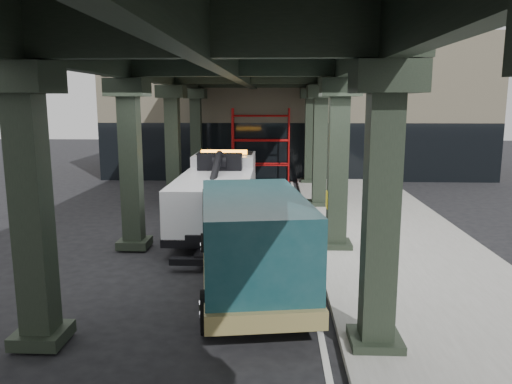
# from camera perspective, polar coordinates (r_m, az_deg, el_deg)

# --- Properties ---
(ground) EXTENTS (90.00, 90.00, 0.00)m
(ground) POSITION_cam_1_polar(r_m,az_deg,el_deg) (13.06, -1.47, -9.21)
(ground) COLOR black
(ground) RESTS_ON ground
(sidewalk) EXTENTS (5.00, 40.00, 0.15)m
(sidewalk) POSITION_cam_1_polar(r_m,az_deg,el_deg) (15.36, 16.15, -6.32)
(sidewalk) COLOR gray
(sidewalk) RESTS_ON ground
(lane_stripe) EXTENTS (0.12, 38.00, 0.01)m
(lane_stripe) POSITION_cam_1_polar(r_m,az_deg,el_deg) (14.96, 5.60, -6.67)
(lane_stripe) COLOR silver
(lane_stripe) RESTS_ON ground
(viaduct) EXTENTS (7.40, 32.00, 6.40)m
(viaduct) POSITION_cam_1_polar(r_m,az_deg,el_deg) (14.37, -2.68, 14.69)
(viaduct) COLOR black
(viaduct) RESTS_ON ground
(building) EXTENTS (22.00, 10.00, 8.00)m
(building) POSITION_cam_1_polar(r_m,az_deg,el_deg) (32.30, 4.46, 9.66)
(building) COLOR #C6B793
(building) RESTS_ON ground
(scaffolding) EXTENTS (3.08, 0.88, 4.00)m
(scaffolding) POSITION_cam_1_polar(r_m,az_deg,el_deg) (27.03, 0.56, 5.55)
(scaffolding) COLOR #B90F0E
(scaffolding) RESTS_ON ground
(tow_truck) EXTENTS (2.51, 8.20, 2.68)m
(tow_truck) POSITION_cam_1_polar(r_m,az_deg,el_deg) (17.43, -4.22, 0.19)
(tow_truck) COLOR black
(tow_truck) RESTS_ON ground
(towed_van) EXTENTS (3.04, 6.09, 2.37)m
(towed_van) POSITION_cam_1_polar(r_m,az_deg,el_deg) (11.29, -0.49, -5.58)
(towed_van) COLOR #11373C
(towed_van) RESTS_ON ground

